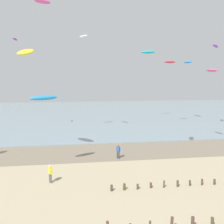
% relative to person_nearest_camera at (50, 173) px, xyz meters
% --- Properties ---
extents(wet_sand_strip, '(120.00, 8.53, 0.01)m').
position_rel_person_nearest_camera_xyz_m(wet_sand_strip, '(7.16, 9.66, -0.91)').
color(wet_sand_strip, '#7A6D59').
rests_on(wet_sand_strip, ground).
extents(sea, '(160.00, 70.00, 0.10)m').
position_rel_person_nearest_camera_xyz_m(sea, '(7.16, 48.92, -0.87)').
color(sea, gray).
rests_on(sea, ground).
extents(groyne_mid, '(13.44, 0.35, 0.67)m').
position_rel_person_nearest_camera_xyz_m(groyne_mid, '(11.99, -2.66, -0.64)').
color(groyne_mid, '#413528').
rests_on(groyne_mid, ground).
extents(person_nearest_camera, '(0.37, 0.50, 1.71)m').
position_rel_person_nearest_camera_xyz_m(person_nearest_camera, '(0.00, 0.00, 0.00)').
color(person_nearest_camera, '#4C4C56').
rests_on(person_nearest_camera, ground).
extents(person_mid_beach, '(0.47, 0.40, 1.71)m').
position_rel_person_nearest_camera_xyz_m(person_mid_beach, '(7.62, 6.53, 0.00)').
color(person_mid_beach, '#383842').
rests_on(person_mid_beach, ground).
extents(kite_aloft_0, '(2.66, 1.96, 0.67)m').
position_rel_person_nearest_camera_xyz_m(kite_aloft_0, '(-1.91, 17.74, 20.11)').
color(kite_aloft_0, '#E54C99').
extents(kite_aloft_2, '(2.83, 1.70, 0.59)m').
position_rel_person_nearest_camera_xyz_m(kite_aloft_2, '(21.23, 25.90, 11.94)').
color(kite_aloft_2, red).
extents(kite_aloft_4, '(2.46, 3.06, 0.82)m').
position_rel_person_nearest_camera_xyz_m(kite_aloft_4, '(27.33, 20.04, 14.45)').
color(kite_aloft_4, purple).
extents(kite_aloft_5, '(3.09, 2.32, 0.53)m').
position_rel_person_nearest_camera_xyz_m(kite_aloft_5, '(-0.72, 3.12, 6.86)').
color(kite_aloft_5, '#2384D1').
extents(kite_aloft_6, '(0.88, 2.12, 0.60)m').
position_rel_person_nearest_camera_xyz_m(kite_aloft_6, '(-7.20, 23.51, 15.37)').
color(kite_aloft_6, purple).
extents(kite_aloft_7, '(1.12, 2.51, 0.62)m').
position_rel_person_nearest_camera_xyz_m(kite_aloft_7, '(21.62, 10.51, 9.91)').
color(kite_aloft_7, '#E54C99').
extents(kite_aloft_9, '(3.23, 1.70, 0.85)m').
position_rel_person_nearest_camera_xyz_m(kite_aloft_9, '(19.05, 33.70, 14.51)').
color(kite_aloft_9, '#19B2B7').
extents(kite_aloft_10, '(1.29, 3.33, 0.53)m').
position_rel_person_nearest_camera_xyz_m(kite_aloft_10, '(26.60, 29.53, 12.20)').
color(kite_aloft_10, '#2384D1').
extents(kite_aloft_12, '(3.11, 3.54, 1.02)m').
position_rel_person_nearest_camera_xyz_m(kite_aloft_12, '(-3.02, 7.35, 11.77)').
color(kite_aloft_12, yellow).
extents(kite_aloft_13, '(1.78, 2.47, 0.42)m').
position_rel_person_nearest_camera_xyz_m(kite_aloft_13, '(4.23, 20.38, 15.62)').
color(kite_aloft_13, white).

